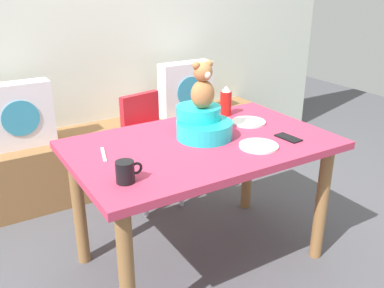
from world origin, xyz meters
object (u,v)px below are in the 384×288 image
(dinner_plate_near, at_px, (259,146))
(ketchup_bottle, at_px, (226,101))
(book_stack, at_px, (139,119))
(dinner_plate_far, at_px, (249,122))
(dining_table, at_px, (202,159))
(coffee_mug, at_px, (126,172))
(pillow_floral_left, at_px, (19,115))
(infant_seat_teal, at_px, (202,124))
(pillow_floral_right, at_px, (186,90))
(teddy_bear, at_px, (203,86))
(cell_phone, at_px, (288,138))
(highchair, at_px, (152,135))

(dinner_plate_near, bearing_deg, ketchup_bottle, 72.66)
(book_stack, height_order, dinner_plate_far, dinner_plate_far)
(dining_table, height_order, coffee_mug, coffee_mug)
(pillow_floral_left, xyz_separation_m, dinner_plate_near, (0.92, -1.37, 0.07))
(book_stack, bearing_deg, coffee_mug, -116.07)
(infant_seat_teal, xyz_separation_m, dinner_plate_far, (0.35, 0.04, -0.07))
(pillow_floral_right, distance_m, infant_seat_teal, 1.23)
(ketchup_bottle, distance_m, dinner_plate_near, 0.54)
(pillow_floral_right, relative_size, coffee_mug, 3.67)
(book_stack, distance_m, dining_table, 1.19)
(infant_seat_teal, height_order, coffee_mug, infant_seat_teal)
(pillow_floral_right, bearing_deg, infant_seat_teal, -116.38)
(ketchup_bottle, bearing_deg, coffee_mug, -149.48)
(pillow_floral_right, xyz_separation_m, coffee_mug, (-1.11, -1.38, 0.11))
(dinner_plate_far, bearing_deg, dinner_plate_near, -120.52)
(pillow_floral_left, bearing_deg, teddy_bear, -55.47)
(infant_seat_teal, bearing_deg, pillow_floral_left, 124.54)
(cell_phone, bearing_deg, coffee_mug, 176.57)
(infant_seat_teal, relative_size, dinner_plate_far, 1.65)
(dinner_plate_near, distance_m, dinner_plate_far, 0.37)
(dining_table, bearing_deg, coffee_mug, -156.74)
(teddy_bear, bearing_deg, infant_seat_teal, 90.00)
(dining_table, relative_size, coffee_mug, 11.38)
(pillow_floral_left, bearing_deg, dinner_plate_far, -43.60)
(book_stack, distance_m, ketchup_bottle, 0.96)
(highchair, distance_m, cell_phone, 1.03)
(book_stack, xyz_separation_m, dinner_plate_far, (0.23, -1.07, 0.25))
(ketchup_bottle, xyz_separation_m, dinner_plate_far, (0.03, -0.20, -0.08))
(teddy_bear, distance_m, ketchup_bottle, 0.44)
(dinner_plate_near, bearing_deg, teddy_bear, 120.62)
(pillow_floral_left, xyz_separation_m, ketchup_bottle, (1.08, -0.86, 0.15))
(dining_table, xyz_separation_m, dinner_plate_far, (0.39, 0.10, 0.11))
(highchair, relative_size, ketchup_bottle, 4.27)
(highchair, xyz_separation_m, teddy_bear, (-0.02, -0.68, 0.50))
(teddy_bear, xyz_separation_m, dinner_plate_far, (0.35, 0.04, -0.27))
(dining_table, bearing_deg, cell_phone, -26.36)
(coffee_mug, bearing_deg, ketchup_bottle, 30.52)
(cell_phone, bearing_deg, book_stack, 95.84)
(dining_table, relative_size, teddy_bear, 5.46)
(teddy_bear, xyz_separation_m, ketchup_bottle, (0.32, 0.24, -0.19))
(pillow_floral_left, height_order, dinner_plate_near, pillow_floral_left)
(infant_seat_teal, distance_m, teddy_bear, 0.21)
(pillow_floral_right, distance_m, dining_table, 1.29)
(coffee_mug, distance_m, dinner_plate_near, 0.73)
(ketchup_bottle, bearing_deg, dinner_plate_far, -82.00)
(pillow_floral_right, bearing_deg, pillow_floral_left, 180.00)
(highchair, relative_size, teddy_bear, 3.16)
(pillow_floral_right, xyz_separation_m, dinner_plate_far, (-0.19, -1.05, 0.07))
(coffee_mug, bearing_deg, highchair, 58.66)
(coffee_mug, xyz_separation_m, dinner_plate_near, (0.73, 0.01, -0.04))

